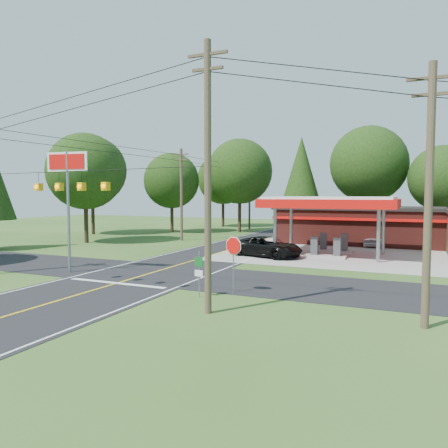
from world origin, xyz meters
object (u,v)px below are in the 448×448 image
at_px(sedan_car, 376,239).
at_px(suv_car, 267,247).
at_px(octagonal_stop_sign, 233,250).
at_px(gas_canopy, 331,204).
at_px(big_stop_sign, 67,180).

bearing_deg(sedan_car, suv_car, -118.05).
height_order(suv_car, octagonal_stop_sign, octagonal_stop_sign).
bearing_deg(gas_canopy, octagonal_stop_sign, -97.12).
relative_size(gas_canopy, octagonal_stop_sign, 3.59).
xyz_separation_m(gas_canopy, sedan_car, (3.00, 8.00, -3.52)).
height_order(big_stop_sign, octagonal_stop_sign, big_stop_sign).
bearing_deg(big_stop_sign, octagonal_stop_sign, -4.78).
distance_m(gas_canopy, suv_car, 6.42).
relative_size(gas_canopy, suv_car, 1.80).
distance_m(big_stop_sign, octagonal_stop_sign, 12.61).
bearing_deg(sedan_car, gas_canopy, -104.32).
height_order(gas_canopy, sedan_car, gas_canopy).
height_order(sedan_car, big_stop_sign, big_stop_sign).
bearing_deg(sedan_car, octagonal_stop_sign, -95.53).
distance_m(suv_car, big_stop_sign, 16.17).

